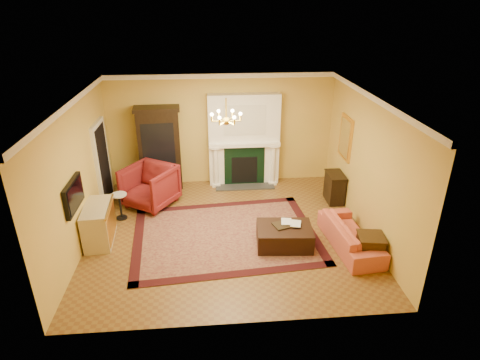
{
  "coord_description": "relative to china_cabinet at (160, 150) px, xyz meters",
  "views": [
    {
      "loc": [
        -0.38,
        -7.61,
        4.78
      ],
      "look_at": [
        0.3,
        0.3,
        1.13
      ],
      "focal_mm": 30.0,
      "sensor_mm": 36.0,
      "label": 1
    }
  ],
  "objects": [
    {
      "name": "floor",
      "position": [
        1.64,
        -2.49,
        -1.08
      ],
      "size": [
        6.0,
        5.5,
        0.02
      ],
      "primitive_type": "cube",
      "color": "brown",
      "rests_on": "ground"
    },
    {
      "name": "ceiling",
      "position": [
        1.64,
        -2.49,
        1.94
      ],
      "size": [
        6.0,
        5.5,
        0.02
      ],
      "primitive_type": "cube",
      "color": "silver",
      "rests_on": "wall_back"
    },
    {
      "name": "gilt_mirror",
      "position": [
        4.61,
        -1.09,
        0.58
      ],
      "size": [
        0.06,
        0.76,
        1.05
      ],
      "color": "gold",
      "rests_on": "wall_right"
    },
    {
      "name": "wall_back",
      "position": [
        1.64,
        0.27,
        0.43
      ],
      "size": [
        6.0,
        0.02,
        3.0
      ],
      "primitive_type": "cube",
      "color": "gold",
      "rests_on": "floor"
    },
    {
      "name": "commode",
      "position": [
        -1.09,
        -2.58,
        -0.66
      ],
      "size": [
        0.6,
        1.14,
        0.82
      ],
      "primitive_type": "cube",
      "rotation": [
        0.0,
        0.0,
        0.07
      ],
      "color": "tan",
      "rests_on": "floor"
    },
    {
      "name": "china_cabinet",
      "position": [
        0.0,
        0.0,
        0.0
      ],
      "size": [
        1.1,
        0.55,
        2.14
      ],
      "primitive_type": "cube",
      "rotation": [
        0.0,
        0.0,
        0.07
      ],
      "color": "black",
      "rests_on": "floor"
    },
    {
      "name": "wall_front",
      "position": [
        1.64,
        -5.25,
        0.43
      ],
      "size": [
        6.0,
        0.02,
        3.0
      ],
      "primitive_type": "cube",
      "color": "gold",
      "rests_on": "floor"
    },
    {
      "name": "wall_right",
      "position": [
        4.65,
        -2.49,
        0.43
      ],
      "size": [
        0.02,
        5.5,
        3.0
      ],
      "primitive_type": "cube",
      "color": "gold",
      "rests_on": "floor"
    },
    {
      "name": "chandelier",
      "position": [
        1.64,
        -2.49,
        1.54
      ],
      "size": [
        0.63,
        0.55,
        0.53
      ],
      "color": "gold",
      "rests_on": "ceiling"
    },
    {
      "name": "topiary_left",
      "position": [
        1.6,
        0.04,
        0.38
      ],
      "size": [
        0.15,
        0.15,
        0.4
      ],
      "color": "gray",
      "rests_on": "fireplace"
    },
    {
      "name": "leather_ottoman",
      "position": [
        2.79,
        -3.11,
        -0.84
      ],
      "size": [
        1.19,
        0.91,
        0.42
      ],
      "primitive_type": "cube",
      "rotation": [
        0.0,
        0.0,
        -0.08
      ],
      "color": "black",
      "rests_on": "oriental_rug"
    },
    {
      "name": "doorway",
      "position": [
        -1.31,
        -0.79,
        -0.02
      ],
      "size": [
        0.08,
        1.05,
        2.1
      ],
      "color": "silver",
      "rests_on": "wall_left"
    },
    {
      "name": "console_table",
      "position": [
        4.42,
        -1.22,
        -0.71
      ],
      "size": [
        0.38,
        0.65,
        0.72
      ],
      "primitive_type": "cube",
      "rotation": [
        0.0,
        0.0,
        -0.01
      ],
      "color": "black",
      "rests_on": "floor"
    },
    {
      "name": "coral_sofa",
      "position": [
        4.15,
        -3.27,
        -0.7
      ],
      "size": [
        0.72,
        1.93,
        0.74
      ],
      "primitive_type": "imported",
      "rotation": [
        0.0,
        0.0,
        1.66
      ],
      "color": "#CD5541",
      "rests_on": "floor"
    },
    {
      "name": "wingback_armchair",
      "position": [
        -0.2,
        -1.04,
        -0.5
      ],
      "size": [
        1.48,
        1.46,
        1.13
      ],
      "primitive_type": "imported",
      "rotation": [
        0.0,
        0.0,
        -0.57
      ],
      "color": "maroon",
      "rests_on": "floor"
    },
    {
      "name": "tv_panel",
      "position": [
        -1.3,
        -3.09,
        0.28
      ],
      "size": [
        0.09,
        0.95,
        0.58
      ],
      "color": "black",
      "rests_on": "wall_left"
    },
    {
      "name": "book_a",
      "position": [
        2.75,
        -2.94,
        -0.46
      ],
      "size": [
        0.21,
        0.06,
        0.28
      ],
      "primitive_type": "imported",
      "rotation": [
        0.0,
        0.0,
        -0.17
      ],
      "color": "gray",
      "rests_on": "ottoman_tray"
    },
    {
      "name": "topiary_right",
      "position": [
        3.01,
        0.04,
        0.41
      ],
      "size": [
        0.17,
        0.17,
        0.46
      ],
      "color": "gray",
      "rests_on": "fireplace"
    },
    {
      "name": "book_b",
      "position": [
        2.93,
        -3.02,
        -0.46
      ],
      "size": [
        0.21,
        0.08,
        0.28
      ],
      "primitive_type": "imported",
      "rotation": [
        0.0,
        0.0,
        -0.27
      ],
      "color": "gray",
      "rests_on": "ottoman_tray"
    },
    {
      "name": "oriental_rug",
      "position": [
        1.58,
        -2.62,
        -1.06
      ],
      "size": [
        4.19,
        3.29,
        0.02
      ],
      "primitive_type": "cube",
      "rotation": [
        0.0,
        0.0,
        0.08
      ],
      "color": "#480F1C",
      "rests_on": "floor"
    },
    {
      "name": "crown_molding",
      "position": [
        1.64,
        -1.53,
        1.87
      ],
      "size": [
        6.0,
        5.5,
        0.12
      ],
      "color": "white",
      "rests_on": "ceiling"
    },
    {
      "name": "ottoman_tray",
      "position": [
        2.78,
        -3.03,
        -0.62
      ],
      "size": [
        0.49,
        0.43,
        0.03
      ],
      "primitive_type": "cube",
      "rotation": [
        0.0,
        0.0,
        0.31
      ],
      "color": "black",
      "rests_on": "leather_ottoman"
    },
    {
      "name": "pedestal_table",
      "position": [
        -0.82,
        -1.67,
        -0.7
      ],
      "size": [
        0.36,
        0.36,
        0.64
      ],
      "color": "black",
      "rests_on": "floor"
    },
    {
      "name": "fireplace",
      "position": [
        2.24,
        0.08,
        0.13
      ],
      "size": [
        1.9,
        0.7,
        2.5
      ],
      "color": "white",
      "rests_on": "wall_back"
    },
    {
      "name": "wall_left",
      "position": [
        -1.37,
        -2.49,
        0.43
      ],
      "size": [
        0.02,
        5.5,
        3.0
      ],
      "primitive_type": "cube",
      "color": "gold",
      "rests_on": "floor"
    },
    {
      "name": "end_table",
      "position": [
        4.36,
        -3.77,
        -0.8
      ],
      "size": [
        0.53,
        0.53,
        0.54
      ],
      "primitive_type": "cube",
      "rotation": [
        0.0,
        0.0,
        -0.16
      ],
      "color": "#37210F",
      "rests_on": "floor"
    }
  ]
}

